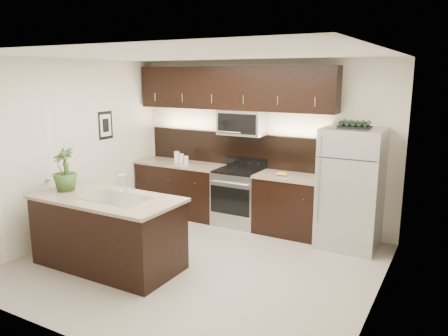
# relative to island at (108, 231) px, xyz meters

# --- Properties ---
(ground) EXTENTS (4.50, 4.50, 0.00)m
(ground) POSITION_rel_island_xyz_m (0.98, 0.60, -0.47)
(ground) COLOR gray
(ground) RESTS_ON ground
(room_walls) EXTENTS (4.52, 4.02, 2.71)m
(room_walls) POSITION_rel_island_xyz_m (0.87, 0.56, 1.22)
(room_walls) COLOR silver
(room_walls) RESTS_ON ground
(counter_run) EXTENTS (3.51, 0.65, 0.94)m
(counter_run) POSITION_rel_island_xyz_m (0.52, 2.29, -0.00)
(counter_run) COLOR black
(counter_run) RESTS_ON ground
(upper_fixtures) EXTENTS (3.49, 0.40, 1.66)m
(upper_fixtures) POSITION_rel_island_xyz_m (0.55, 2.44, 1.67)
(upper_fixtures) COLOR black
(upper_fixtures) RESTS_ON counter_run
(island) EXTENTS (1.96, 0.96, 0.94)m
(island) POSITION_rel_island_xyz_m (0.00, 0.00, 0.00)
(island) COLOR black
(island) RESTS_ON ground
(sink_faucet) EXTENTS (0.84, 0.50, 0.28)m
(sink_faucet) POSITION_rel_island_xyz_m (0.15, 0.01, 0.48)
(sink_faucet) COLOR silver
(sink_faucet) RESTS_ON island
(refrigerator) EXTENTS (0.84, 0.76, 1.74)m
(refrigerator) POSITION_rel_island_xyz_m (2.57, 2.23, 0.40)
(refrigerator) COLOR #B2B2B7
(refrigerator) RESTS_ON ground
(wine_rack) EXTENTS (0.43, 0.27, 0.10)m
(wine_rack) POSITION_rel_island_xyz_m (2.57, 2.23, 1.32)
(wine_rack) COLOR black
(wine_rack) RESTS_ON refrigerator
(plant) EXTENTS (0.34, 0.34, 0.58)m
(plant) POSITION_rel_island_xyz_m (-0.69, -0.03, 0.76)
(plant) COLOR #304F1F
(plant) RESTS_ON island
(canisters) EXTENTS (0.31, 0.12, 0.21)m
(canisters) POSITION_rel_island_xyz_m (-0.40, 2.23, 0.56)
(canisters) COLOR silver
(canisters) RESTS_ON counter_run
(french_press) EXTENTS (0.12, 0.12, 0.34)m
(french_press) POSITION_rel_island_xyz_m (2.15, 2.24, 0.59)
(french_press) COLOR silver
(french_press) RESTS_ON counter_run
(bananas) EXTENTS (0.19, 0.15, 0.06)m
(bananas) POSITION_rel_island_xyz_m (1.47, 2.21, 0.50)
(bananas) COLOR gold
(bananas) RESTS_ON counter_run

